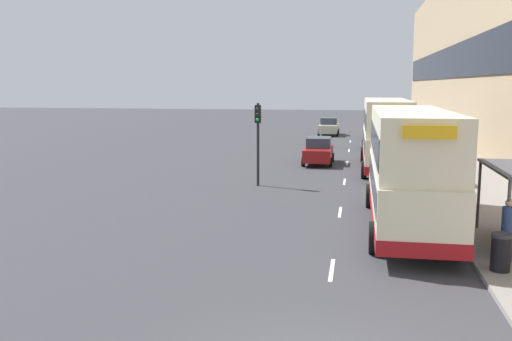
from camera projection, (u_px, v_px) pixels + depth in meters
The scene contains 17 objects.
pavement at pixel (430, 148), 46.75m from camera, with size 5.00×93.00×0.14m.
terrace_facade at pixel (487, 48), 44.86m from camera, with size 3.10×93.00×16.17m.
lane_mark_1 at pixel (332, 270), 16.09m from camera, with size 0.12×2.00×0.01m.
lane_mark_2 at pixel (340, 212), 23.40m from camera, with size 0.12×2.00×0.01m.
lane_mark_3 at pixel (344, 182), 30.72m from camera, with size 0.12×2.00×0.01m.
lane_mark_4 at pixel (347, 163), 38.03m from camera, with size 0.12×2.00×0.01m.
lane_mark_5 at pixel (349, 150), 45.34m from camera, with size 0.12×2.00×0.01m.
lane_mark_6 at pixel (350, 141), 52.66m from camera, with size 0.12×2.00×0.01m.
double_decker_bus_near at pixel (409, 167), 20.33m from camera, with size 2.85×10.56×4.30m.
double_decker_bus_ahead at pixel (386, 133), 34.61m from camera, with size 2.85×11.08×4.30m.
car_0 at pixel (319, 151), 37.61m from camera, with size 1.94×4.42×1.75m.
car_1 at pixel (375, 138), 46.49m from camera, with size 1.99×4.50×1.76m.
car_2 at pixel (329, 127), 59.19m from camera, with size 2.07×4.56×1.80m.
car_3 at pixel (377, 130), 55.03m from camera, with size 1.99×4.21×1.81m.
pedestrian_at_shelter at pixel (508, 230), 16.32m from camera, with size 0.36×0.36×1.83m.
litter_bin at pixel (501, 252), 15.52m from camera, with size 0.55×0.55×1.05m.
traffic_light_far_kerb at pixel (258, 130), 29.12m from camera, with size 0.30×0.32×4.26m.
Camera 1 is at (0.60, -9.79, 5.18)m, focal length 40.00 mm.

